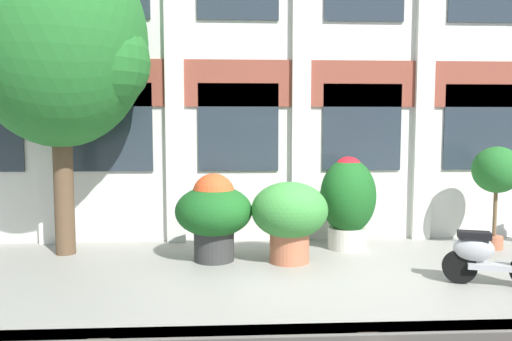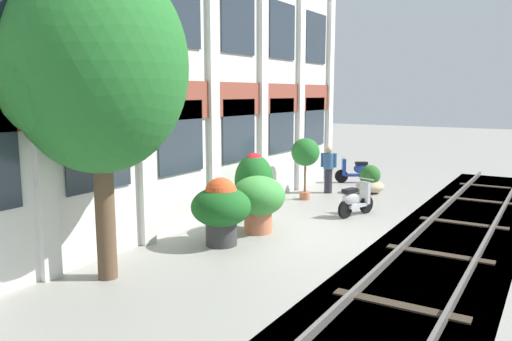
# 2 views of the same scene
# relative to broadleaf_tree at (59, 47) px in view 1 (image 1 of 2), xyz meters

# --- Properties ---
(ground_plane) EXTENTS (80.00, 80.00, 0.00)m
(ground_plane) POSITION_rel_broadleaf_tree_xyz_m (4.33, -1.81, -3.63)
(ground_plane) COLOR gray
(apartment_facade) EXTENTS (15.03, 0.64, 8.59)m
(apartment_facade) POSITION_rel_broadleaf_tree_xyz_m (4.33, 1.10, 0.64)
(apartment_facade) COLOR silver
(apartment_facade) RESTS_ON ground
(broadleaf_tree) EXTENTS (3.18, 3.03, 5.55)m
(broadleaf_tree) POSITION_rel_broadleaf_tree_xyz_m (0.00, 0.00, 0.00)
(broadleaf_tree) COLOR brown
(broadleaf_tree) RESTS_ON ground
(potted_plant_fluted_column) EXTENTS (1.28, 1.28, 1.35)m
(potted_plant_fluted_column) POSITION_rel_broadleaf_tree_xyz_m (3.92, -0.76, -2.83)
(potted_plant_fluted_column) COLOR #B76647
(potted_plant_fluted_column) RESTS_ON ground
(potted_plant_tall_urn) EXTENTS (0.87, 0.87, 1.90)m
(potted_plant_tall_urn) POSITION_rel_broadleaf_tree_xyz_m (7.82, -0.08, -2.21)
(potted_plant_tall_urn) COLOR #B76647
(potted_plant_tall_urn) RESTS_ON ground
(potted_plant_ribbed_drum) EXTENTS (1.02, 1.02, 1.72)m
(potted_plant_ribbed_drum) POSITION_rel_broadleaf_tree_xyz_m (5.11, 0.09, -2.69)
(potted_plant_ribbed_drum) COLOR beige
(potted_plant_ribbed_drum) RESTS_ON ground
(potted_plant_glazed_jar) EXTENTS (1.30, 1.30, 1.48)m
(potted_plant_glazed_jar) POSITION_rel_broadleaf_tree_xyz_m (2.66, -0.59, -2.80)
(potted_plant_glazed_jar) COLOR #333333
(potted_plant_glazed_jar) RESTS_ON ground
(scooter_near_curb) EXTENTS (1.34, 0.66, 0.98)m
(scooter_near_curb) POSITION_rel_broadleaf_tree_xyz_m (6.61, -2.14, -3.19)
(scooter_near_curb) COLOR black
(scooter_near_curb) RESTS_ON ground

